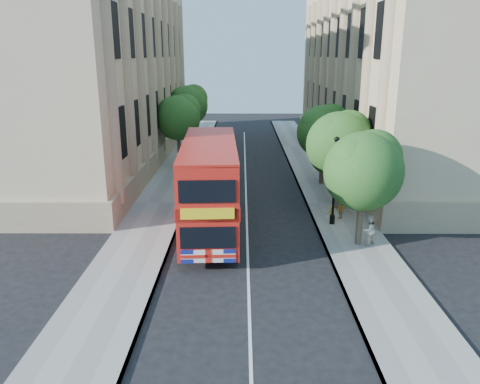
{
  "coord_description": "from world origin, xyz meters",
  "views": [
    {
      "loc": [
        -0.3,
        -19.8,
        9.68
      ],
      "look_at": [
        -0.4,
        5.16,
        2.3
      ],
      "focal_mm": 35.0,
      "sensor_mm": 36.0,
      "label": 1
    }
  ],
  "objects_px": {
    "box_van": "(209,163)",
    "lamp_post": "(334,184)",
    "double_decker_bus": "(210,184)",
    "woman_pedestrian": "(369,230)",
    "police_constable": "(233,244)"
  },
  "relations": [
    {
      "from": "double_decker_bus",
      "to": "police_constable",
      "type": "distance_m",
      "value": 4.73
    },
    {
      "from": "double_decker_bus",
      "to": "box_van",
      "type": "height_order",
      "value": "double_decker_bus"
    },
    {
      "from": "box_van",
      "to": "woman_pedestrian",
      "type": "height_order",
      "value": "box_van"
    },
    {
      "from": "double_decker_bus",
      "to": "woman_pedestrian",
      "type": "height_order",
      "value": "double_decker_bus"
    },
    {
      "from": "lamp_post",
      "to": "box_van",
      "type": "height_order",
      "value": "lamp_post"
    },
    {
      "from": "police_constable",
      "to": "woman_pedestrian",
      "type": "height_order",
      "value": "police_constable"
    },
    {
      "from": "lamp_post",
      "to": "woman_pedestrian",
      "type": "height_order",
      "value": "lamp_post"
    },
    {
      "from": "box_van",
      "to": "lamp_post",
      "type": "bearing_deg",
      "value": -55.03
    },
    {
      "from": "double_decker_bus",
      "to": "box_van",
      "type": "xyz_separation_m",
      "value": [
        -0.82,
        10.54,
        -1.27
      ]
    },
    {
      "from": "box_van",
      "to": "woman_pedestrian",
      "type": "xyz_separation_m",
      "value": [
        9.19,
        -12.78,
        -0.58
      ]
    },
    {
      "from": "woman_pedestrian",
      "to": "lamp_post",
      "type": "bearing_deg",
      "value": -94.54
    },
    {
      "from": "box_van",
      "to": "woman_pedestrian",
      "type": "bearing_deg",
      "value": -58.48
    },
    {
      "from": "double_decker_bus",
      "to": "woman_pedestrian",
      "type": "distance_m",
      "value": 8.86
    },
    {
      "from": "lamp_post",
      "to": "police_constable",
      "type": "relative_size",
      "value": 2.74
    },
    {
      "from": "double_decker_bus",
      "to": "police_constable",
      "type": "relative_size",
      "value": 5.83
    }
  ]
}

